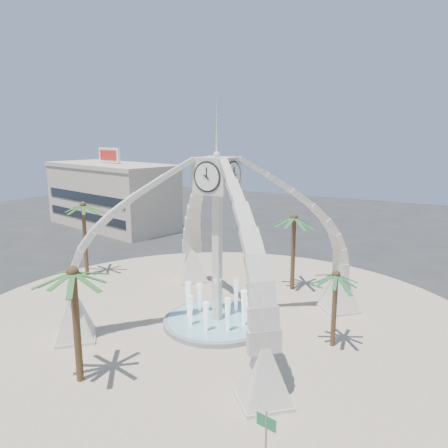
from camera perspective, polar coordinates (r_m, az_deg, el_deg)
The scene contains 10 objects.
ground at distance 33.26m, azimuth -0.87°, elevation -12.95°, with size 140.00×140.00×0.00m, color #282828.
plaza at distance 33.25m, azimuth -0.87°, elevation -12.90°, with size 40.00×40.00×0.06m, color #C0A78E.
clock_tower at distance 31.12m, azimuth -0.90°, elevation -2.02°, with size 17.94×17.94×16.30m.
fountain at distance 33.14m, azimuth -0.87°, elevation -12.50°, with size 8.00×8.00×3.62m.
building_nw at distance 68.15m, azimuth -14.49°, elevation 3.67°, with size 23.75×13.73×11.90m.
palm_east at distance 29.17m, azimuth 14.42°, elevation -6.53°, with size 3.60×3.60×5.66m.
palm_west at distance 44.49m, azimuth -17.95°, elevation 2.22°, with size 4.15×4.15×7.89m.
palm_north at distance 38.83m, azimuth 9.16°, elevation 0.70°, with size 4.38×4.38×7.46m.
palm_south at distance 25.17m, azimuth -19.15°, elevation -6.19°, with size 4.35×4.35×7.33m.
street_sign at distance 19.79m, azimuth 5.52°, elevation -25.14°, with size 1.02×0.21×2.81m.
Camera 1 is at (15.68, -25.86, 13.84)m, focal length 35.00 mm.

